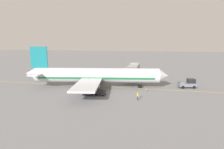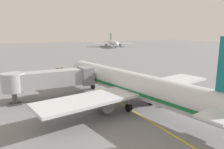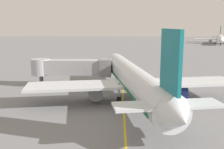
% 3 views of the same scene
% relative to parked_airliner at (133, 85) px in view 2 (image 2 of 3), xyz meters
% --- Properties ---
extents(ground_plane, '(400.00, 400.00, 0.00)m').
position_rel_parked_airliner_xyz_m(ground_plane, '(-1.32, 1.86, -3.19)').
color(ground_plane, slate).
extents(gate_lead_in_line, '(0.24, 80.00, 0.01)m').
position_rel_parked_airliner_xyz_m(gate_lead_in_line, '(-1.32, 1.86, -3.18)').
color(gate_lead_in_line, gold).
rests_on(gate_lead_in_line, ground).
extents(parked_airliner, '(30.45, 37.23, 10.63)m').
position_rel_parked_airliner_xyz_m(parked_airliner, '(0.00, 0.00, 0.00)').
color(parked_airliner, silver).
rests_on(parked_airliner, ground).
extents(jet_bridge, '(14.38, 3.50, 4.98)m').
position_rel_parked_airliner_xyz_m(jet_bridge, '(-10.48, 8.59, 0.27)').
color(jet_bridge, '#A8AAAF').
rests_on(jet_bridge, ground).
extents(pushback_tractor, '(3.08, 4.77, 2.40)m').
position_rel_parked_airliner_xyz_m(pushback_tractor, '(-4.87, 23.48, -2.09)').
color(pushback_tractor, slate).
rests_on(pushback_tractor, ground).
extents(baggage_tug_lead, '(1.84, 2.73, 1.62)m').
position_rel_parked_airliner_xyz_m(baggage_tug_lead, '(6.43, -0.84, -2.47)').
color(baggage_tug_lead, '#B21E1E').
rests_on(baggage_tug_lead, ground).
extents(baggage_cart_front, '(1.71, 2.98, 1.58)m').
position_rel_parked_airliner_xyz_m(baggage_cart_front, '(7.00, 3.29, -2.24)').
color(baggage_cart_front, '#4C4C51').
rests_on(baggage_cart_front, ground).
extents(baggage_cart_second_in_train, '(1.71, 2.98, 1.58)m').
position_rel_parked_airliner_xyz_m(baggage_cart_second_in_train, '(7.64, 0.47, -2.24)').
color(baggage_cart_second_in_train, '#4C4C51').
rests_on(baggage_cart_second_in_train, ground).
extents(ground_crew_wing_walker, '(0.30, 0.73, 1.69)m').
position_rel_parked_airliner_xyz_m(ground_crew_wing_walker, '(5.48, -3.40, -2.23)').
color(ground_crew_wing_walker, '#232328').
rests_on(ground_crew_wing_walker, ground).
extents(ground_crew_loader, '(0.72, 0.24, 1.69)m').
position_rel_parked_airliner_xyz_m(ground_crew_loader, '(8.64, 11.69, -2.23)').
color(ground_crew_loader, '#232328').
rests_on(ground_crew_loader, ground).
extents(safety_cone_nose_left, '(0.36, 0.36, 0.59)m').
position_rel_parked_airliner_xyz_m(safety_cone_nose_left, '(0.40, 13.24, -2.90)').
color(safety_cone_nose_left, black).
rests_on(safety_cone_nose_left, ground).
extents(distant_taxiing_airliner, '(28.51, 34.39, 10.10)m').
position_rel_parked_airliner_xyz_m(distant_taxiing_airliner, '(55.99, 113.91, -0.16)').
color(distant_taxiing_airliner, silver).
rests_on(distant_taxiing_airliner, ground).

